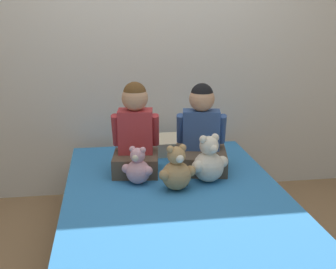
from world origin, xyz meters
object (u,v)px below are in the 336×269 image
teddy_bear_held_by_right_child (209,162)px  child_on_right (201,136)px  bed (176,227)px  teddy_bear_held_by_left_child (138,168)px  pillow_at_headboard (159,145)px  teddy_bear_between_children (177,171)px  child_on_left (135,133)px

teddy_bear_held_by_right_child → child_on_right: bearing=69.8°
bed → teddy_bear_held_by_left_child: bearing=138.2°
bed → pillow_at_headboard: 0.87m
teddy_bear_held_by_left_child → teddy_bear_held_by_right_child: bearing=20.4°
teddy_bear_held_by_left_child → teddy_bear_between_children: teddy_bear_between_children is taller
child_on_left → child_on_right: 0.47m
child_on_right → teddy_bear_held_by_left_child: 0.54m
child_on_left → teddy_bear_held_by_right_child: (0.46, -0.26, -0.14)m
teddy_bear_between_children → pillow_at_headboard: size_ratio=0.62×
bed → teddy_bear_held_by_right_child: teddy_bear_held_by_right_child is taller
child_on_left → teddy_bear_held_by_left_child: size_ratio=2.50×
teddy_bear_between_children → bed: bearing=-115.7°
teddy_bear_held_by_left_child → teddy_bear_held_by_right_child: (0.46, -0.03, 0.03)m
child_on_left → pillow_at_headboard: bearing=68.7°
child_on_left → teddy_bear_between_children: (0.23, -0.36, -0.15)m
child_on_left → pillow_at_headboard: size_ratio=1.33×
child_on_left → teddy_bear_between_children: size_ratio=2.15×
bed → child_on_left: bearing=116.9°
child_on_left → child_on_right: child_on_left is taller
child_on_right → pillow_at_headboard: size_ratio=1.28×
teddy_bear_between_children → teddy_bear_held_by_left_child: bearing=135.6°
teddy_bear_held_by_left_child → teddy_bear_held_by_right_child: teddy_bear_held_by_right_child is taller
child_on_left → pillow_at_headboard: 0.50m
teddy_bear_held_by_left_child → teddy_bear_held_by_right_child: size_ratio=0.78×
bed → teddy_bear_between_children: bearing=78.9°
child_on_left → child_on_right: bearing=7.2°
teddy_bear_held_by_left_child → teddy_bear_between_children: 0.27m
pillow_at_headboard → teddy_bear_between_children: bearing=-89.1°
child_on_right → teddy_bear_held_by_left_child: bearing=-142.9°
bed → child_on_right: 0.68m
child_on_left → child_on_right: (0.46, 0.00, -0.04)m
child_on_right → teddy_bear_held_by_right_child: bearing=-79.9°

